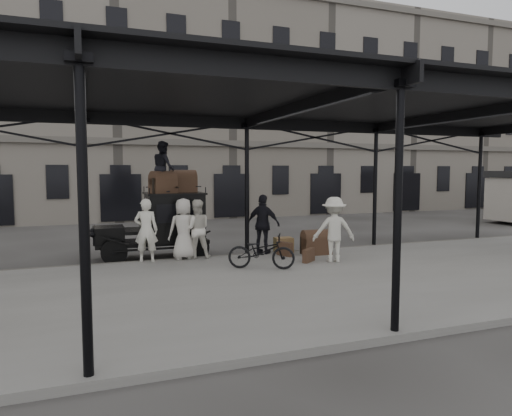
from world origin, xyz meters
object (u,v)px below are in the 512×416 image
at_px(porter_official, 263,224).
at_px(steamer_trunk_roof_near, 163,184).
at_px(bicycle, 261,251).
at_px(taxi, 165,222).
at_px(steamer_trunk_platform, 316,244).
at_px(porter_left, 146,230).

bearing_deg(porter_official, steamer_trunk_roof_near, 27.83).
bearing_deg(bicycle, steamer_trunk_roof_near, 62.67).
relative_size(taxi, porter_official, 1.85).
relative_size(porter_official, steamer_trunk_platform, 2.12).
bearing_deg(taxi, porter_left, -122.41).
xyz_separation_m(porter_official, steamer_trunk_roof_near, (-3.13, 0.95, 1.34)).
relative_size(porter_official, steamer_trunk_roof_near, 2.43).
relative_size(steamer_trunk_roof_near, steamer_trunk_platform, 0.87).
height_order(taxi, porter_official, taxi).
bearing_deg(porter_left, bicycle, 158.26).
height_order(bicycle, steamer_trunk_platform, bicycle).
bearing_deg(steamer_trunk_roof_near, steamer_trunk_platform, -41.13).
distance_m(porter_official, steamer_trunk_roof_near, 3.53).
height_order(taxi, steamer_trunk_roof_near, steamer_trunk_roof_near).
xyz_separation_m(taxi, porter_official, (3.05, -1.20, -0.07)).
height_order(porter_left, steamer_trunk_platform, porter_left).
bearing_deg(bicycle, porter_left, 80.42).
distance_m(porter_left, steamer_trunk_platform, 5.49).
relative_size(porter_left, steamer_trunk_platform, 2.07).
bearing_deg(steamer_trunk_platform, taxi, 161.22).
xyz_separation_m(bicycle, steamer_trunk_roof_near, (-2.23, 3.12, 1.83)).
bearing_deg(taxi, steamer_trunk_roof_near, -108.07).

